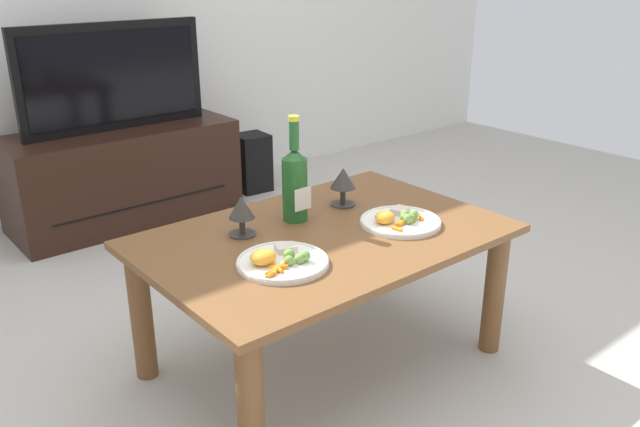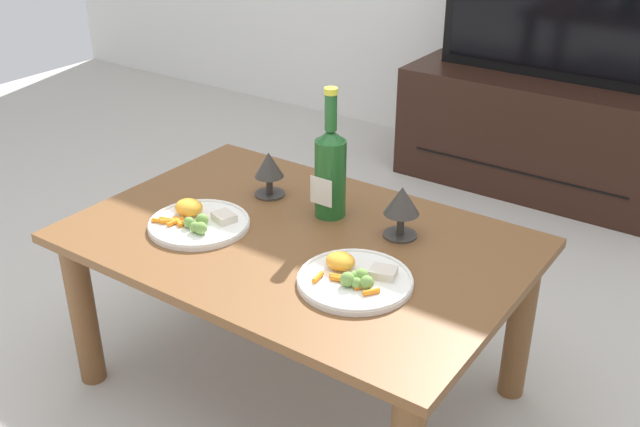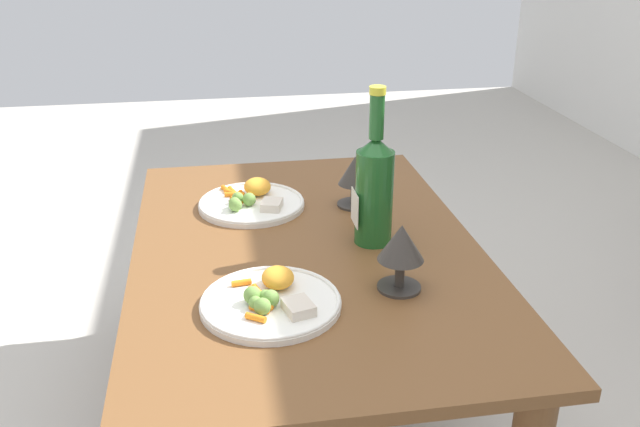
{
  "view_description": "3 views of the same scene",
  "coord_description": "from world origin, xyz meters",
  "px_view_note": "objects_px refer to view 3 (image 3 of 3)",
  "views": [
    {
      "loc": [
        -1.21,
        -1.44,
        1.27
      ],
      "look_at": [
        0.02,
        0.04,
        0.52
      ],
      "focal_mm": 36.54,
      "sensor_mm": 36.0,
      "label": 1
    },
    {
      "loc": [
        0.97,
        -1.29,
        1.36
      ],
      "look_at": [
        0.04,
        0.04,
        0.53
      ],
      "focal_mm": 41.29,
      "sensor_mm": 36.0,
      "label": 2
    },
    {
      "loc": [
        1.34,
        -0.19,
        1.15
      ],
      "look_at": [
        0.01,
        0.03,
        0.55
      ],
      "focal_mm": 38.71,
      "sensor_mm": 36.0,
      "label": 3
    }
  ],
  "objects_px": {
    "dining_table": "(307,279)",
    "dinner_plate_right": "(271,300)",
    "wine_bottle": "(375,186)",
    "goblet_right": "(401,247)",
    "goblet_left": "(355,174)",
    "dinner_plate_left": "(252,201)"
  },
  "relations": [
    {
      "from": "dining_table",
      "to": "dinner_plate_right",
      "type": "bearing_deg",
      "value": -23.34
    },
    {
      "from": "wine_bottle",
      "to": "goblet_right",
      "type": "xyz_separation_m",
      "value": [
        0.21,
        0.0,
        -0.04
      ]
    },
    {
      "from": "wine_bottle",
      "to": "goblet_left",
      "type": "xyz_separation_m",
      "value": [
        -0.21,
        0.0,
        -0.05
      ]
    },
    {
      "from": "wine_bottle",
      "to": "dinner_plate_left",
      "type": "relative_size",
      "value": 1.33
    },
    {
      "from": "goblet_left",
      "to": "dinner_plate_right",
      "type": "xyz_separation_m",
      "value": [
        0.44,
        -0.25,
        -0.07
      ]
    },
    {
      "from": "goblet_left",
      "to": "goblet_right",
      "type": "xyz_separation_m",
      "value": [
        0.42,
        0.0,
        0.01
      ]
    },
    {
      "from": "wine_bottle",
      "to": "goblet_right",
      "type": "relative_size",
      "value": 2.57
    },
    {
      "from": "dining_table",
      "to": "goblet_left",
      "type": "xyz_separation_m",
      "value": [
        -0.21,
        0.15,
        0.17
      ]
    },
    {
      "from": "dinner_plate_left",
      "to": "goblet_left",
      "type": "bearing_deg",
      "value": 81.82
    },
    {
      "from": "goblet_left",
      "to": "dinner_plate_right",
      "type": "bearing_deg",
      "value": -29.67
    },
    {
      "from": "wine_bottle",
      "to": "goblet_right",
      "type": "height_order",
      "value": "wine_bottle"
    },
    {
      "from": "goblet_left",
      "to": "dinner_plate_right",
      "type": "height_order",
      "value": "goblet_left"
    },
    {
      "from": "wine_bottle",
      "to": "dinner_plate_left",
      "type": "height_order",
      "value": "wine_bottle"
    },
    {
      "from": "wine_bottle",
      "to": "dinner_plate_left",
      "type": "distance_m",
      "value": 0.37
    },
    {
      "from": "goblet_right",
      "to": "goblet_left",
      "type": "bearing_deg",
      "value": 180.0
    },
    {
      "from": "goblet_left",
      "to": "dinner_plate_left",
      "type": "relative_size",
      "value": 0.49
    },
    {
      "from": "goblet_left",
      "to": "dinner_plate_left",
      "type": "distance_m",
      "value": 0.26
    },
    {
      "from": "dining_table",
      "to": "wine_bottle",
      "type": "xyz_separation_m",
      "value": [
        0.0,
        0.15,
        0.22
      ]
    },
    {
      "from": "goblet_right",
      "to": "dinner_plate_left",
      "type": "relative_size",
      "value": 0.52
    },
    {
      "from": "goblet_left",
      "to": "dinner_plate_left",
      "type": "height_order",
      "value": "goblet_left"
    },
    {
      "from": "dining_table",
      "to": "dinner_plate_left",
      "type": "xyz_separation_m",
      "value": [
        -0.24,
        -0.1,
        0.1
      ]
    },
    {
      "from": "wine_bottle",
      "to": "dinner_plate_left",
      "type": "bearing_deg",
      "value": -134.45
    }
  ]
}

